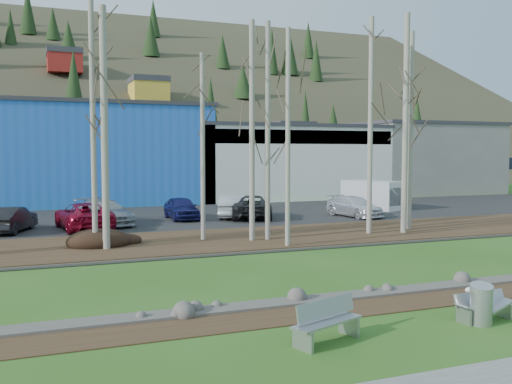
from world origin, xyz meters
name	(u,v)px	position (x,y,z in m)	size (l,w,h in m)	color
ground	(453,322)	(0.00, 0.00, 0.00)	(200.00, 200.00, 0.00)	#2A5416
dirt_strip	(403,301)	(0.00, 2.10, 0.01)	(80.00, 1.80, 0.03)	#382616
near_bank_rocks	(383,294)	(0.00, 3.10, 0.00)	(80.00, 0.80, 0.50)	#47423D
river	(320,268)	(0.00, 7.20, 0.00)	(80.00, 8.00, 0.90)	black
far_bank_rocks	(276,251)	(0.00, 11.30, 0.00)	(80.00, 0.80, 0.46)	#47423D
far_bank	(250,239)	(0.00, 14.50, 0.07)	(80.00, 7.00, 0.15)	#382616
parking_lot	(194,216)	(0.00, 25.00, 0.07)	(80.00, 14.00, 0.14)	black
building_blue	(81,154)	(-6.00, 39.00, 4.16)	(20.40, 12.24, 8.30)	blue
building_white	(277,161)	(12.00, 38.98, 3.41)	(18.36, 12.24, 6.80)	white
building_grey	(415,158)	(28.00, 39.00, 3.66)	(14.28, 12.24, 7.30)	slate
hillside	(97,70)	(0.00, 84.00, 17.50)	(160.00, 72.00, 35.00)	#312A1F
bench_intact	(327,321)	(-3.68, -0.13, 0.47)	(1.96, 1.18, 0.94)	#9FA2A4
bench_damaged	(483,306)	(0.83, -0.12, 0.36)	(1.61, 0.58, 0.71)	#9FA2A4
litter_bin	(481,306)	(0.51, -0.40, 0.47)	(0.54, 0.54, 0.93)	#9FA2A4
seagull	(470,290)	(2.40, 2.08, 0.15)	(0.38, 0.18, 0.27)	gold
dirt_mound	(99,240)	(-7.18, 14.51, 0.43)	(2.82, 1.99, 0.55)	black
birch_2	(104,129)	(-6.94, 13.59, 5.29)	(0.31, 0.31, 10.27)	#A29C91
birch_3	(93,112)	(-7.36, 14.09, 6.01)	(0.24, 0.24, 11.72)	#A29C91
birch_4	(252,131)	(-0.26, 13.55, 5.26)	(0.25, 0.25, 10.23)	#A29C91
birch_5	(203,147)	(-2.33, 14.66, 4.53)	(0.22, 0.22, 8.77)	#A29C91
birch_6	(288,138)	(0.64, 11.50, 4.92)	(0.21, 0.21, 9.53)	#A29C91
birch_7	(405,124)	(7.97, 13.13, 5.73)	(0.29, 0.29, 11.16)	#A29C91
birch_8	(370,126)	(6.16, 13.55, 5.60)	(0.25, 0.25, 10.91)	#A29C91
birch_9	(410,131)	(9.02, 14.13, 5.41)	(0.27, 0.27, 10.53)	#A29C91
birch_11	(268,131)	(0.53, 13.55, 5.26)	(0.25, 0.25, 10.23)	#A29C91
car_1	(11,219)	(-10.95, 20.61, 0.81)	(1.42, 4.07, 1.34)	black
car_2	(84,216)	(-7.34, 20.50, 0.86)	(2.40, 5.20, 1.45)	maroon
car_3	(104,212)	(-6.08, 21.99, 0.86)	(2.01, 4.95, 1.44)	#999DA1
car_4	(181,208)	(-1.31, 23.08, 0.83)	(1.64, 4.07, 1.39)	navy
car_5	(233,206)	(1.97, 22.76, 0.87)	(1.55, 4.45, 1.46)	silver
car_6	(251,207)	(2.96, 22.13, 0.86)	(2.40, 5.20, 1.45)	black
car_7	(354,206)	(9.48, 20.50, 0.79)	(1.81, 4.46, 1.29)	silver
van_white	(375,195)	(13.48, 24.26, 1.16)	(3.13, 5.04, 2.05)	white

